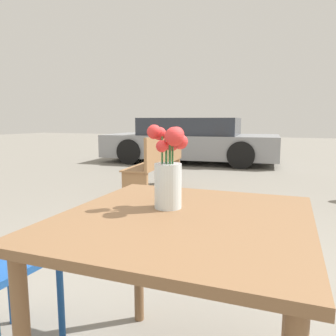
{
  "coord_description": "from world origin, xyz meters",
  "views": [
    {
      "loc": [
        0.39,
        -1.05,
        1.06
      ],
      "look_at": [
        -0.09,
        0.08,
        0.88
      ],
      "focal_mm": 35.0,
      "sensor_mm": 36.0,
      "label": 1
    }
  ],
  "objects_px": {
    "table_front": "(184,242)",
    "bench_near": "(160,162)",
    "parked_car": "(191,141)",
    "flower_vase": "(169,172)"
  },
  "relations": [
    {
      "from": "parked_car",
      "to": "flower_vase",
      "type": "bearing_deg",
      "value": -71.31
    },
    {
      "from": "bench_near",
      "to": "flower_vase",
      "type": "bearing_deg",
      "value": -64.69
    },
    {
      "from": "table_front",
      "to": "bench_near",
      "type": "relative_size",
      "value": 0.56
    },
    {
      "from": "flower_vase",
      "to": "bench_near",
      "type": "height_order",
      "value": "flower_vase"
    },
    {
      "from": "bench_near",
      "to": "parked_car",
      "type": "bearing_deg",
      "value": 102.53
    },
    {
      "from": "table_front",
      "to": "flower_vase",
      "type": "xyz_separation_m",
      "value": [
        -0.09,
        0.08,
        0.24
      ]
    },
    {
      "from": "flower_vase",
      "to": "parked_car",
      "type": "xyz_separation_m",
      "value": [
        -2.26,
        6.68,
        -0.33
      ]
    },
    {
      "from": "table_front",
      "to": "parked_car",
      "type": "height_order",
      "value": "parked_car"
    },
    {
      "from": "table_front",
      "to": "bench_near",
      "type": "distance_m",
      "value": 3.53
    },
    {
      "from": "table_front",
      "to": "parked_car",
      "type": "distance_m",
      "value": 7.15
    }
  ]
}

